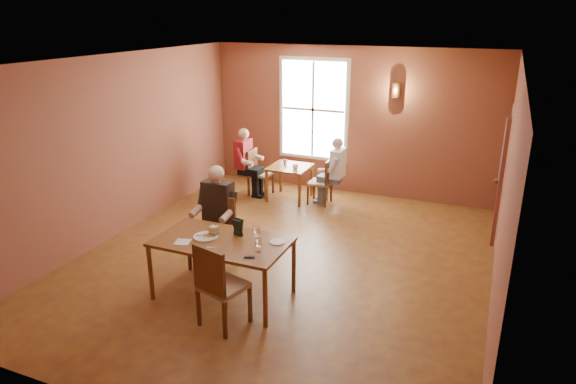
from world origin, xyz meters
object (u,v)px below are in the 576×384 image
at_px(diner_maroon, 259,163).
at_px(chair_empty, 223,284).
at_px(main_table, 223,268).
at_px(diner_main, 213,224).
at_px(chair_diner_maroon, 261,173).
at_px(chair_diner_white, 320,181).
at_px(second_table, 290,183).
at_px(chair_diner_main, 215,235).
at_px(diner_white, 322,172).

bearing_deg(diner_maroon, chair_empty, 20.68).
relative_size(chair_empty, diner_maroon, 0.81).
bearing_deg(main_table, diner_maroon, 109.04).
xyz_separation_m(diner_main, chair_diner_maroon, (-0.80, 3.22, -0.25)).
bearing_deg(chair_diner_white, second_table, 90.00).
xyz_separation_m(main_table, diner_main, (-0.50, 0.62, 0.32)).
distance_m(chair_diner_main, diner_main, 0.20).
distance_m(chair_empty, diner_maroon, 4.73).
xyz_separation_m(diner_main, chair_empty, (0.84, -1.20, -0.18)).
height_order(main_table, chair_empty, chair_empty).
height_order(diner_main, chair_diner_white, diner_main).
relative_size(chair_diner_white, chair_diner_maroon, 0.96).
distance_m(diner_main, diner_white, 3.27).
distance_m(diner_main, second_table, 3.25).
xyz_separation_m(chair_diner_white, diner_maroon, (-1.33, 0.00, 0.22)).
bearing_deg(chair_diner_white, diner_white, -90.00).
relative_size(chair_diner_main, diner_main, 0.73).
bearing_deg(chair_empty, diner_main, 139.97).
bearing_deg(chair_diner_main, diner_white, -99.47).
distance_m(diner_white, chair_diner_maroon, 1.34).
bearing_deg(diner_white, chair_diner_maroon, 90.00).
relative_size(chair_diner_main, chair_diner_white, 1.16).
bearing_deg(second_table, diner_main, -87.39).
height_order(chair_empty, chair_diner_maroon, chair_empty).
height_order(diner_main, diner_white, diner_main).
bearing_deg(chair_diner_white, main_table, 179.96).
bearing_deg(chair_diner_maroon, diner_main, 13.89).
relative_size(main_table, second_table, 2.22).
xyz_separation_m(chair_diner_white, diner_white, (0.03, 0.00, 0.19)).
bearing_deg(diner_white, chair_empty, -176.00).
bearing_deg(main_table, second_table, 99.55).
bearing_deg(second_table, chair_diner_white, 0.00).
bearing_deg(chair_diner_main, chair_empty, 124.43).
height_order(main_table, diner_maroon, diner_maroon).
relative_size(main_table, diner_maroon, 1.29).
bearing_deg(main_table, chair_diner_main, 127.57).
relative_size(chair_diner_maroon, diner_maroon, 0.71).
xyz_separation_m(main_table, chair_diner_maroon, (-1.30, 3.84, 0.07)).
height_order(diner_white, chair_diner_maroon, diner_white).
bearing_deg(chair_empty, main_table, 135.48).
bearing_deg(chair_empty, diner_white, 108.87).
bearing_deg(diner_white, chair_diner_main, 170.53).
bearing_deg(chair_diner_main, diner_maroon, -75.48).
height_order(chair_empty, second_table, chair_empty).
bearing_deg(diner_main, chair_diner_main, -90.00).
bearing_deg(chair_diner_main, chair_diner_white, -98.94).
distance_m(chair_empty, chair_diner_maroon, 4.72).
height_order(chair_empty, diner_white, diner_white).
distance_m(main_table, diner_main, 0.86).
distance_m(diner_main, chair_diner_white, 3.27).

